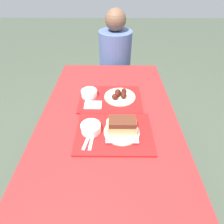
% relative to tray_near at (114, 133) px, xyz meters
% --- Properties ---
extents(ground_plane, '(12.00, 12.00, 0.00)m').
position_rel_tray_near_xyz_m(ground_plane, '(-0.04, 0.14, -0.76)').
color(ground_plane, '#424C3D').
extents(picnic_table, '(0.86, 1.45, 0.75)m').
position_rel_tray_near_xyz_m(picnic_table, '(-0.04, 0.14, -0.11)').
color(picnic_table, maroon).
rests_on(picnic_table, ground_plane).
extents(picnic_bench_far, '(0.81, 0.28, 0.46)m').
position_rel_tray_near_xyz_m(picnic_bench_far, '(-0.04, 1.08, -0.37)').
color(picnic_bench_far, maroon).
rests_on(picnic_bench_far, ground_plane).
extents(tray_near, '(0.43, 0.32, 0.01)m').
position_rel_tray_near_xyz_m(tray_near, '(0.00, 0.00, 0.00)').
color(tray_near, red).
rests_on(tray_near, picnic_table).
extents(tray_far, '(0.43, 0.32, 0.01)m').
position_rel_tray_near_xyz_m(tray_far, '(-0.03, 0.32, 0.00)').
color(tray_far, red).
rests_on(tray_far, picnic_table).
extents(bowl_coleslaw_near, '(0.11, 0.11, 0.05)m').
position_rel_tray_near_xyz_m(bowl_coleslaw_near, '(-0.13, 0.01, 0.03)').
color(bowl_coleslaw_near, white).
rests_on(bowl_coleslaw_near, tray_near).
extents(brisket_sandwich_plate, '(0.20, 0.20, 0.10)m').
position_rel_tray_near_xyz_m(brisket_sandwich_plate, '(0.04, -0.00, 0.04)').
color(brisket_sandwich_plate, beige).
rests_on(brisket_sandwich_plate, tray_near).
extents(plastic_fork_near, '(0.05, 0.17, 0.00)m').
position_rel_tray_near_xyz_m(plastic_fork_near, '(-0.14, -0.04, 0.01)').
color(plastic_fork_near, white).
rests_on(plastic_fork_near, tray_near).
extents(plastic_knife_near, '(0.03, 0.17, 0.00)m').
position_rel_tray_near_xyz_m(plastic_knife_near, '(-0.12, -0.04, 0.01)').
color(plastic_knife_near, white).
rests_on(plastic_knife_near, tray_near).
extents(condiment_packet, '(0.04, 0.03, 0.01)m').
position_rel_tray_near_xyz_m(condiment_packet, '(-0.03, 0.07, 0.01)').
color(condiment_packet, '#A59E93').
rests_on(condiment_packet, tray_near).
extents(bowl_coleslaw_far, '(0.11, 0.11, 0.05)m').
position_rel_tray_near_xyz_m(bowl_coleslaw_far, '(-0.18, 0.35, 0.03)').
color(bowl_coleslaw_far, white).
rests_on(bowl_coleslaw_far, tray_far).
extents(wings_plate_far, '(0.22, 0.22, 0.05)m').
position_rel_tray_near_xyz_m(wings_plate_far, '(0.04, 0.33, 0.02)').
color(wings_plate_far, beige).
rests_on(wings_plate_far, tray_far).
extents(napkin_far, '(0.11, 0.08, 0.01)m').
position_rel_tray_near_xyz_m(napkin_far, '(-0.14, 0.24, 0.01)').
color(napkin_far, white).
rests_on(napkin_far, tray_far).
extents(person_seated_across, '(0.33, 0.33, 0.73)m').
position_rel_tray_near_xyz_m(person_seated_across, '(0.01, 1.08, 0.01)').
color(person_seated_across, '#4C6093').
rests_on(person_seated_across, picnic_bench_far).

